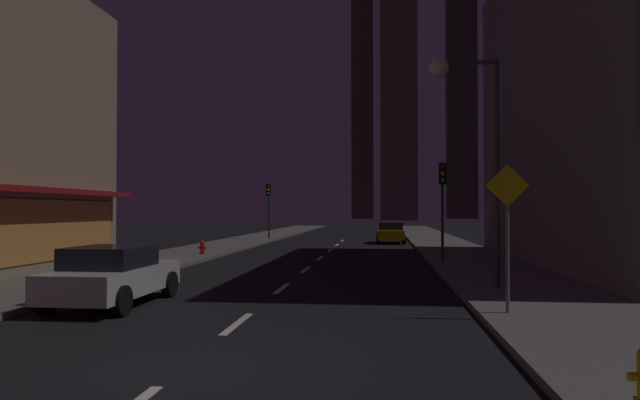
# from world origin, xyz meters

# --- Properties ---
(ground_plane) EXTENTS (78.00, 136.00, 0.10)m
(ground_plane) POSITION_xyz_m (0.00, 32.00, -0.05)
(ground_plane) COLOR black
(sidewalk_right) EXTENTS (4.00, 76.00, 0.15)m
(sidewalk_right) POSITION_xyz_m (7.00, 32.00, 0.07)
(sidewalk_right) COLOR #605E59
(sidewalk_right) RESTS_ON ground
(sidewalk_left) EXTENTS (4.00, 76.00, 0.15)m
(sidewalk_left) POSITION_xyz_m (-7.00, 32.00, 0.07)
(sidewalk_left) COLOR #605E59
(sidewalk_left) RESTS_ON ground
(lane_marking_center) EXTENTS (0.16, 38.60, 0.01)m
(lane_marking_center) POSITION_xyz_m (0.00, 16.20, 0.01)
(lane_marking_center) COLOR silver
(lane_marking_center) RESTS_ON ground
(skyscraper_distant_tall) EXTENTS (5.80, 5.06, 62.54)m
(skyscraper_distant_tall) POSITION_xyz_m (-1.88, 140.61, 31.27)
(skyscraper_distant_tall) COLOR #524E3D
(skyscraper_distant_tall) RESTS_ON ground
(skyscraper_distant_mid) EXTENTS (8.43, 6.80, 66.14)m
(skyscraper_distant_mid) POSITION_xyz_m (7.02, 122.76, 33.07)
(skyscraper_distant_mid) COLOR #5F5B47
(skyscraper_distant_mid) RESTS_ON ground
(skyscraper_distant_short) EXTENTS (7.79, 5.14, 69.32)m
(skyscraper_distant_short) POSITION_xyz_m (24.46, 144.72, 34.66)
(skyscraper_distant_short) COLOR #3A372C
(skyscraper_distant_short) RESTS_ON ground
(car_parked_near) EXTENTS (1.98, 4.24, 1.45)m
(car_parked_near) POSITION_xyz_m (-3.60, 5.06, 0.74)
(car_parked_near) COLOR silver
(car_parked_near) RESTS_ON ground
(car_parked_far) EXTENTS (1.98, 4.24, 1.45)m
(car_parked_far) POSITION_xyz_m (3.60, 31.67, 0.74)
(car_parked_far) COLOR gold
(car_parked_far) RESTS_ON ground
(fire_hydrant_far_left) EXTENTS (0.42, 0.30, 0.65)m
(fire_hydrant_far_left) POSITION_xyz_m (-5.90, 18.97, 0.45)
(fire_hydrant_far_left) COLOR red
(fire_hydrant_far_left) RESTS_ON sidewalk_left
(traffic_light_near_right) EXTENTS (0.32, 0.48, 4.20)m
(traffic_light_near_right) POSITION_xyz_m (5.50, 15.83, 3.19)
(traffic_light_near_right) COLOR #2D2D2D
(traffic_light_near_right) RESTS_ON sidewalk_right
(traffic_light_far_left) EXTENTS (0.32, 0.48, 4.20)m
(traffic_light_far_left) POSITION_xyz_m (-5.50, 33.43, 3.19)
(traffic_light_far_left) COLOR #2D2D2D
(traffic_light_far_left) RESTS_ON sidewalk_left
(street_lamp_right) EXTENTS (1.96, 0.56, 6.58)m
(street_lamp_right) POSITION_xyz_m (5.38, 8.30, 5.07)
(street_lamp_right) COLOR #38383D
(street_lamp_right) RESTS_ON sidewalk_right
(pedestrian_crossing_sign) EXTENTS (0.91, 0.08, 3.15)m
(pedestrian_crossing_sign) POSITION_xyz_m (5.60, 4.24, 2.02)
(pedestrian_crossing_sign) COLOR slate
(pedestrian_crossing_sign) RESTS_ON sidewalk_right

